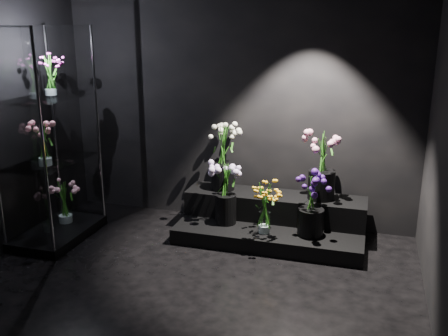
% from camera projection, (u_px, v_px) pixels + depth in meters
% --- Properties ---
extents(floor, '(4.00, 4.00, 0.00)m').
position_uv_depth(floor, '(172.00, 306.00, 4.07)').
color(floor, black).
rests_on(floor, ground).
extents(wall_back, '(4.00, 0.00, 4.00)m').
position_uv_depth(wall_back, '(237.00, 100.00, 5.52)').
color(wall_back, black).
rests_on(wall_back, floor).
extents(display_riser, '(1.95, 0.86, 0.43)m').
position_uv_depth(display_riser, '(272.00, 220.00, 5.36)').
color(display_riser, black).
rests_on(display_riser, floor).
extents(display_case, '(0.60, 1.00, 2.20)m').
position_uv_depth(display_case, '(49.00, 138.00, 5.06)').
color(display_case, black).
rests_on(display_case, floor).
extents(bouquet_orange_bells, '(0.30, 0.30, 0.53)m').
position_uv_depth(bouquet_orange_bells, '(265.00, 207.00, 5.00)').
color(bouquet_orange_bells, white).
rests_on(bouquet_orange_bells, display_riser).
extents(bouquet_lilac, '(0.40, 0.40, 0.65)m').
position_uv_depth(bouquet_lilac, '(226.00, 189.00, 5.23)').
color(bouquet_lilac, black).
rests_on(bouquet_lilac, display_riser).
extents(bouquet_purple, '(0.36, 0.36, 0.62)m').
position_uv_depth(bouquet_purple, '(311.00, 204.00, 4.94)').
color(bouquet_purple, black).
rests_on(bouquet_purple, display_riser).
extents(bouquet_cream_roses, '(0.44, 0.44, 0.74)m').
position_uv_depth(bouquet_cream_roses, '(223.00, 153.00, 5.46)').
color(bouquet_cream_roses, black).
rests_on(bouquet_cream_roses, display_riser).
extents(bouquet_pink_roses, '(0.42, 0.42, 0.71)m').
position_uv_depth(bouquet_pink_roses, '(323.00, 164.00, 5.17)').
color(bouquet_pink_roses, black).
rests_on(bouquet_pink_roses, display_riser).
extents(bouquet_case_pink, '(0.37, 0.37, 0.43)m').
position_uv_depth(bouquet_case_pink, '(44.00, 144.00, 4.90)').
color(bouquet_case_pink, white).
rests_on(bouquet_case_pink, display_case).
extents(bouquet_case_magenta, '(0.29, 0.29, 0.40)m').
position_uv_depth(bouquet_case_magenta, '(49.00, 75.00, 5.05)').
color(bouquet_case_magenta, white).
rests_on(bouquet_case_magenta, display_case).
extents(bouquet_case_base_pink, '(0.37, 0.37, 0.46)m').
position_uv_depth(bouquet_case_base_pink, '(64.00, 201.00, 5.45)').
color(bouquet_case_base_pink, white).
rests_on(bouquet_case_base_pink, display_case).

